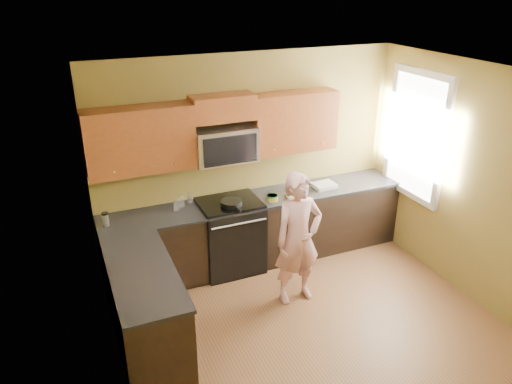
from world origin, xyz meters
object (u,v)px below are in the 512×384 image
stove (230,235)px  travel_mug (106,226)px  frying_pan (231,205)px  microwave (225,161)px  butter_tub (273,201)px  woman (298,239)px

stove → travel_mug: bearing=-179.7°
stove → frying_pan: frying_pan is taller
microwave → butter_tub: (0.53, -0.26, -0.53)m
woman → travel_mug: size_ratio=9.49×
microwave → butter_tub: microwave is taller
microwave → travel_mug: size_ratio=4.55×
microwave → travel_mug: bearing=-174.9°
microwave → travel_mug: 1.58m
microwave → woman: (0.49, -1.05, -0.66)m
woman → frying_pan: 0.97m
microwave → butter_tub: bearing=-25.7°
stove → woman: 1.09m
frying_pan → butter_tub: (0.54, -0.03, -0.03)m
woman → travel_mug: 2.18m
microwave → travel_mug: (-1.49, -0.13, -0.53)m
butter_tub → woman: bearing=-93.1°
microwave → woman: microwave is taller
frying_pan → travel_mug: bearing=175.4°
stove → butter_tub: bearing=-13.8°
stove → travel_mug: size_ratio=5.69×
butter_tub → stove: bearing=166.2°
travel_mug → woman: bearing=-24.8°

